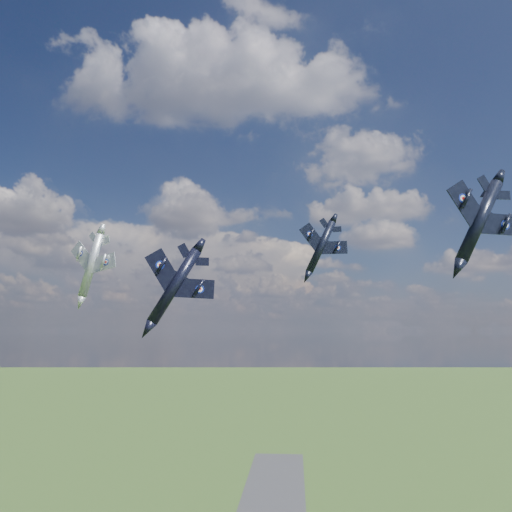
# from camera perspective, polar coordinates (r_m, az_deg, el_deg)

# --- Properties ---
(jet_lead_navy) EXTENTS (15.06, 18.44, 8.79)m
(jet_lead_navy) POSITION_cam_1_polar(r_m,az_deg,el_deg) (70.78, -9.28, -3.36)
(jet_lead_navy) COLOR black
(jet_right_navy) EXTENTS (13.82, 16.60, 7.63)m
(jet_right_navy) POSITION_cam_1_polar(r_m,az_deg,el_deg) (60.84, 24.17, 3.66)
(jet_right_navy) COLOR black
(jet_high_navy) EXTENTS (12.26, 15.36, 6.97)m
(jet_high_navy) POSITION_cam_1_polar(r_m,az_deg,el_deg) (90.24, 7.42, 1.05)
(jet_high_navy) COLOR black
(jet_left_silver) EXTENTS (14.29, 16.34, 5.71)m
(jet_left_silver) POSITION_cam_1_polar(r_m,az_deg,el_deg) (79.96, -18.31, -0.99)
(jet_left_silver) COLOR gray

